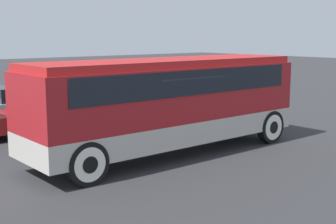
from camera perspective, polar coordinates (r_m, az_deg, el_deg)
ground_plane at (r=14.85m, az=-0.00°, el=-5.13°), size 120.00×120.00×0.00m
tour_bus at (r=14.56m, az=0.29°, el=1.84°), size 9.29×2.53×2.99m
parked_car_mid at (r=21.23m, az=-17.43°, el=0.94°), size 4.06×1.97×1.54m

